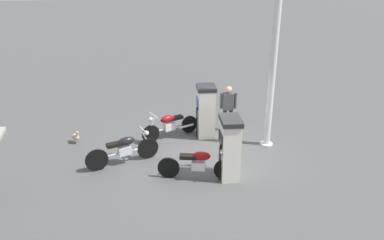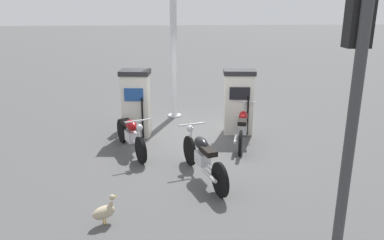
# 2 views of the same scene
# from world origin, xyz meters

# --- Properties ---
(ground_plane) EXTENTS (120.00, 120.00, 0.00)m
(ground_plane) POSITION_xyz_m (0.00, 0.00, 0.00)
(ground_plane) COLOR #4C4C4C
(fuel_pump_near) EXTENTS (0.70, 0.80, 1.72)m
(fuel_pump_near) POSITION_xyz_m (-0.35, -1.32, 0.87)
(fuel_pump_near) COLOR silver
(fuel_pump_near) RESTS_ON ground
(fuel_pump_far) EXTENTS (0.63, 0.86, 1.68)m
(fuel_pump_far) POSITION_xyz_m (-0.35, 1.33, 0.85)
(fuel_pump_far) COLOR silver
(fuel_pump_far) RESTS_ON ground
(motorcycle_near_pump) EXTENTS (1.92, 0.90, 0.93)m
(motorcycle_near_pump) POSITION_xyz_m (0.83, -1.39, 0.44)
(motorcycle_near_pump) COLOR black
(motorcycle_near_pump) RESTS_ON ground
(motorcycle_far_pump) EXTENTS (2.01, 0.80, 0.93)m
(motorcycle_far_pump) POSITION_xyz_m (0.47, 1.27, 0.46)
(motorcycle_far_pump) COLOR black
(motorcycle_far_pump) RESTS_ON ground
(motorcycle_extra) EXTENTS (2.05, 0.78, 0.95)m
(motorcycle_extra) POSITION_xyz_m (2.34, 0.09, 0.47)
(motorcycle_extra) COLOR black
(motorcycle_extra) RESTS_ON ground
(attendant_person) EXTENTS (0.58, 0.26, 1.58)m
(attendant_person) POSITION_xyz_m (-1.18, -1.58, 0.90)
(attendant_person) COLOR #1E1E2D
(attendant_person) RESTS_ON ground
(wandering_duck) EXTENTS (0.36, 0.42, 0.45)m
(wandering_duck) POSITION_xyz_m (3.83, -1.59, 0.22)
(wandering_duck) COLOR tan
(wandering_duck) RESTS_ON ground
(canopy_support_pole) EXTENTS (0.40, 0.40, 4.56)m
(canopy_support_pole) POSITION_xyz_m (-2.08, -0.29, 2.20)
(canopy_support_pole) COLOR silver
(canopy_support_pole) RESTS_ON ground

